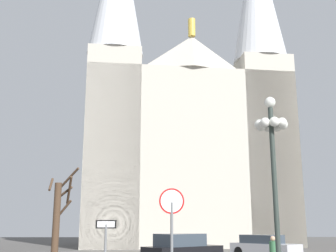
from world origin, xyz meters
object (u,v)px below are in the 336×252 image
(one_way_arrow_sign, at_px, (105,250))
(pedestrian_walking, at_px, (273,252))
(cathedral, at_px, (186,132))
(parked_car_far_black, at_px, (182,250))
(bare_tree, at_px, (57,220))
(parked_car_near_silver, at_px, (264,247))
(street_lamp, at_px, (273,155))
(stop_sign, at_px, (172,223))

(one_way_arrow_sign, relative_size, pedestrian_walking, 1.38)
(cathedral, bearing_deg, parked_car_far_black, -94.72)
(cathedral, xyz_separation_m, bare_tree, (-7.49, -21.56, -8.87))
(parked_car_near_silver, distance_m, pedestrian_walking, 9.55)
(one_way_arrow_sign, bearing_deg, parked_car_far_black, 75.63)
(parked_car_far_black, bearing_deg, one_way_arrow_sign, -104.37)
(street_lamp, relative_size, parked_car_far_black, 1.37)
(cathedral, relative_size, parked_car_far_black, 7.65)
(pedestrian_walking, bearing_deg, parked_car_far_black, 124.26)
(one_way_arrow_sign, distance_m, parked_car_far_black, 11.35)
(bare_tree, distance_m, parked_car_near_silver, 13.73)
(parked_car_near_silver, height_order, pedestrian_walking, pedestrian_walking)
(parked_car_far_black, relative_size, pedestrian_walking, 2.84)
(stop_sign, height_order, street_lamp, street_lamp)
(cathedral, height_order, parked_car_near_silver, cathedral)
(cathedral, distance_m, bare_tree, 24.49)
(stop_sign, distance_m, street_lamp, 4.11)
(one_way_arrow_sign, distance_m, parked_car_near_silver, 17.30)
(cathedral, xyz_separation_m, street_lamp, (0.84, -28.31, -6.87))
(one_way_arrow_sign, bearing_deg, bare_tree, 112.21)
(bare_tree, bearing_deg, stop_sign, -57.70)
(bare_tree, bearing_deg, parked_car_near_silver, 33.01)
(parked_car_near_silver, bearing_deg, street_lamp, -102.38)
(one_way_arrow_sign, bearing_deg, cathedral, 81.61)
(street_lamp, xyz_separation_m, parked_car_far_black, (-2.35, 9.98, -3.52))
(stop_sign, relative_size, street_lamp, 0.50)
(stop_sign, xyz_separation_m, pedestrian_walking, (4.46, 6.03, -1.17))
(parked_car_near_silver, bearing_deg, cathedral, 105.62)
(cathedral, relative_size, bare_tree, 7.31)
(bare_tree, xyz_separation_m, pedestrian_walking, (9.48, -1.91, -1.29))
(bare_tree, xyz_separation_m, parked_car_far_black, (5.97, 3.24, -1.52))
(cathedral, height_order, bare_tree, cathedral)
(cathedral, distance_m, parked_car_near_silver, 18.02)
(parked_car_near_silver, height_order, parked_car_far_black, parked_car_far_black)
(cathedral, distance_m, one_way_arrow_sign, 31.19)
(street_lamp, xyz_separation_m, pedestrian_walking, (1.15, 4.84, -3.30))
(bare_tree, relative_size, pedestrian_walking, 2.97)
(stop_sign, distance_m, bare_tree, 9.39)
(stop_sign, bearing_deg, bare_tree, 122.30)
(parked_car_near_silver, relative_size, parked_car_far_black, 0.98)
(one_way_arrow_sign, xyz_separation_m, bare_tree, (-3.16, 7.74, 0.88))
(stop_sign, distance_m, parked_car_near_silver, 16.72)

